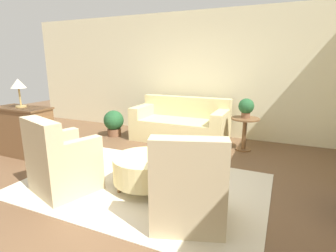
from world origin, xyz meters
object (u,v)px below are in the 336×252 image
(potted_plant_floor, at_px, (114,122))
(side_table, at_px, (245,128))
(couch, at_px, (181,125))
(armchair_right, at_px, (188,189))
(dresser, at_px, (24,131))
(armchair_left, at_px, (61,163))
(ottoman_table, at_px, (146,168))
(potted_plant_on_side_table, at_px, (246,107))
(table_lamp, at_px, (18,86))

(potted_plant_floor, bearing_deg, side_table, 3.50)
(couch, distance_m, armchair_right, 3.13)
(armchair_right, height_order, dresser, armchair_right)
(armchair_left, distance_m, dresser, 1.85)
(ottoman_table, height_order, dresser, dresser)
(armchair_left, relative_size, potted_plant_on_side_table, 2.68)
(dresser, distance_m, table_lamp, 0.82)
(couch, xyz_separation_m, potted_plant_floor, (-1.54, -0.35, -0.01))
(armchair_right, height_order, ottoman_table, armchair_right)
(armchair_left, distance_m, table_lamp, 2.05)
(table_lamp, bearing_deg, couch, 43.13)
(armchair_right, bearing_deg, potted_plant_floor, 137.22)
(side_table, relative_size, dresser, 0.60)
(dresser, bearing_deg, ottoman_table, -5.67)
(armchair_left, distance_m, potted_plant_on_side_table, 3.38)
(table_lamp, bearing_deg, armchair_left, -25.10)
(dresser, distance_m, potted_plant_floor, 1.90)
(side_table, distance_m, potted_plant_on_side_table, 0.42)
(dresser, xyz_separation_m, table_lamp, (0.00, 0.00, 0.82))
(couch, height_order, table_lamp, table_lamp)
(ottoman_table, relative_size, potted_plant_floor, 1.46)
(armchair_right, height_order, potted_plant_floor, armchair_right)
(couch, relative_size, armchair_left, 2.03)
(armchair_right, xyz_separation_m, ottoman_table, (-0.79, 0.52, -0.10))
(potted_plant_on_side_table, xyz_separation_m, potted_plant_floor, (-2.93, -0.18, -0.53))
(couch, distance_m, dresser, 3.08)
(potted_plant_on_side_table, bearing_deg, table_lamp, -151.98)
(armchair_left, xyz_separation_m, side_table, (1.96, 2.72, 0.04))
(potted_plant_on_side_table, bearing_deg, armchair_right, -93.86)
(armchair_right, distance_m, side_table, 2.73)
(couch, distance_m, table_lamp, 3.22)
(armchair_left, bearing_deg, potted_plant_floor, 110.85)
(table_lamp, bearing_deg, ottoman_table, -5.67)
(ottoman_table, bearing_deg, table_lamp, 174.33)
(potted_plant_on_side_table, xyz_separation_m, table_lamp, (-3.64, -1.93, 0.43))
(side_table, bearing_deg, couch, 173.17)
(dresser, height_order, table_lamp, table_lamp)
(couch, distance_m, ottoman_table, 2.40)
(armchair_left, distance_m, armchair_right, 1.78)
(armchair_left, relative_size, table_lamp, 2.00)
(couch, bearing_deg, potted_plant_floor, -167.31)
(table_lamp, bearing_deg, dresser, 180.00)
(armchair_right, bearing_deg, couch, 112.73)
(armchair_right, bearing_deg, side_table, 86.14)
(armchair_left, distance_m, side_table, 3.35)
(potted_plant_on_side_table, height_order, table_lamp, table_lamp)
(couch, bearing_deg, ottoman_table, -79.99)
(ottoman_table, bearing_deg, couch, 100.01)
(table_lamp, bearing_deg, potted_plant_on_side_table, 28.02)
(ottoman_table, height_order, potted_plant_floor, potted_plant_floor)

